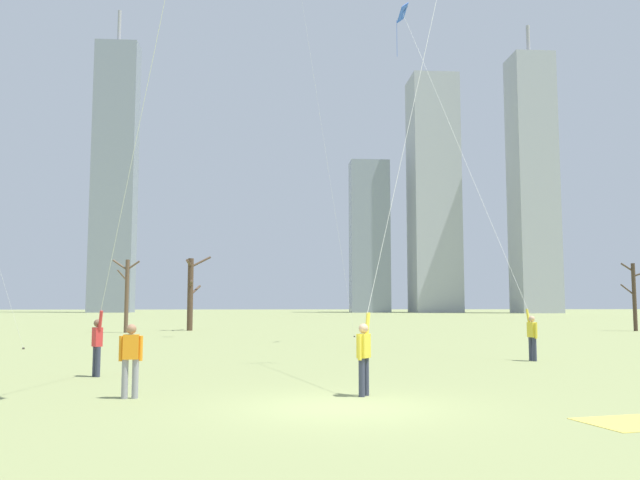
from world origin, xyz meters
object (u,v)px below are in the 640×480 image
Objects in this scene: kite_flyer_midfield_center_blue at (492,236)px; distant_kite_drifting_right_teal at (307,34)px; bare_tree_far_right_edge at (634,294)px; bystander_strolling_midfield at (131,357)px; kite_flyer_midfield_left_orange at (404,163)px; kite_flyer_foreground_right_white at (117,245)px; bare_tree_rightmost at (127,293)px; bare_tree_center at (191,291)px.

distant_kite_drifting_right_teal is at bearing 117.77° from kite_flyer_midfield_center_blue.
kite_flyer_midfield_center_blue is 3.55× the size of bare_tree_far_right_edge.
distant_kite_drifting_right_teal reaches higher than bystander_strolling_midfield.
kite_flyer_midfield_left_orange is at bearing -86.70° from distant_kite_drifting_right_teal.
distant_kite_drifting_right_teal reaches higher than kite_flyer_foreground_right_white.
bare_tree_rightmost is at bearing 144.36° from distant_kite_drifting_right_teal.
bare_tree_center is 1.10× the size of bare_tree_rightmost.
bare_tree_rightmost is at bearing 179.93° from bare_tree_far_right_edge.
distant_kite_drifting_right_teal reaches higher than kite_flyer_midfield_center_blue.
kite_flyer_midfield_left_orange reaches higher than bare_tree_far_right_edge.
bare_tree_center is at bearing 38.54° from bare_tree_rightmost.
kite_flyer_midfield_center_blue reaches higher than bystander_strolling_midfield.
kite_flyer_midfield_left_orange is 39.23m from bare_tree_far_right_edge.
kite_flyer_foreground_right_white is at bearing -136.81° from bare_tree_far_right_edge.
bare_tree_center is 1.12× the size of bare_tree_far_right_edge.
bystander_strolling_midfield is 0.31× the size of bare_tree_rightmost.
kite_flyer_midfield_left_orange is at bearing -74.54° from bare_tree_center.
bare_tree_rightmost is (-6.13, 29.41, -0.83)m from kite_flyer_foreground_right_white.
distant_kite_drifting_right_teal is at bearing 73.24° from kite_flyer_foreground_right_white.
bystander_strolling_midfield is 0.07× the size of distant_kite_drifting_right_teal.
bare_tree_rightmost is (-13.61, 31.11, -2.80)m from kite_flyer_midfield_left_orange.
bare_tree_center is (-2.03, 32.68, -0.66)m from kite_flyer_foreground_right_white.
kite_flyer_midfield_center_blue reaches higher than bare_tree_far_right_edge.
kite_flyer_midfield_left_orange reaches higher than kite_flyer_foreground_right_white.
kite_flyer_foreground_right_white is 2.49× the size of bare_tree_rightmost.
kite_flyer_midfield_left_orange reaches higher than bare_tree_rightmost.
kite_flyer_foreground_right_white is at bearing 167.19° from kite_flyer_midfield_left_orange.
bare_tree_far_right_edge is at bearing 19.32° from distant_kite_drifting_right_teal.
bare_tree_far_right_edge is (23.79, 31.06, -2.88)m from kite_flyer_midfield_left_orange.
kite_flyer_midfield_left_orange is 35.76m from bare_tree_center.
kite_flyer_midfield_center_blue is at bearing 41.78° from bystander_strolling_midfield.
distant_kite_drifting_right_teal is 21.77m from bare_tree_rightmost.
distant_kite_drifting_right_teal reaches higher than bare_tree_center.
kite_flyer_midfield_left_orange is 7.92m from kite_flyer_foreground_right_white.
kite_flyer_midfield_center_blue is 3.18× the size of bare_tree_center.
kite_flyer_midfield_left_orange is 4.18× the size of bare_tree_far_right_edge.
kite_flyer_midfield_left_orange is 1.66× the size of kite_flyer_foreground_right_white.
kite_flyer_midfield_left_orange is 34.07m from bare_tree_rightmost.
kite_flyer_foreground_right_white reaches higher than bare_tree_center.
distant_kite_drifting_right_teal reaches higher than bare_tree_rightmost.
bare_tree_far_right_edge is at bearing 49.82° from kite_flyer_midfield_center_blue.
bystander_strolling_midfield is (-6.41, -1.25, -4.71)m from kite_flyer_midfield_left_orange.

